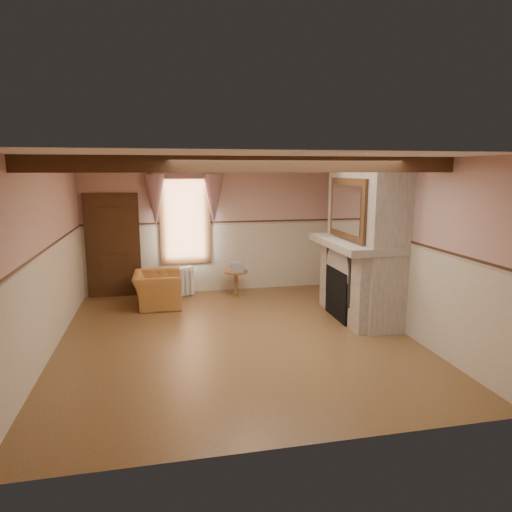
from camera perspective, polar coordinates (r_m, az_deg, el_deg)
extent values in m
cube|color=brown|center=(7.40, -2.47, -10.15)|extent=(5.50, 6.00, 0.01)
cube|color=silver|center=(6.92, -2.66, 12.09)|extent=(5.50, 6.00, 0.01)
cube|color=tan|center=(9.96, -5.39, 3.55)|extent=(5.50, 0.02, 2.80)
cube|color=tan|center=(4.17, 4.27, -6.49)|extent=(5.50, 0.02, 2.80)
cube|color=tan|center=(7.12, -24.96, -0.27)|extent=(0.02, 6.00, 2.80)
cube|color=tan|center=(7.94, 17.42, 1.29)|extent=(0.02, 6.00, 2.80)
cube|color=black|center=(8.34, 10.53, -4.64)|extent=(0.20, 0.95, 0.90)
imported|color=#9E662D|center=(9.15, -12.20, -4.09)|extent=(0.91, 1.04, 0.67)
cylinder|color=brown|center=(9.65, -2.52, -3.45)|extent=(0.55, 0.55, 0.55)
cube|color=#B7AD8C|center=(9.55, -2.43, -1.29)|extent=(0.27, 0.33, 0.20)
cube|color=silver|center=(9.81, -9.84, -3.22)|extent=(0.72, 0.42, 0.60)
imported|color=brown|center=(8.15, 12.62, 2.16)|extent=(0.31, 0.31, 0.08)
cube|color=black|center=(8.96, 10.25, 3.40)|extent=(0.14, 0.24, 0.20)
cylinder|color=#BA7634|center=(8.76, 10.77, 3.49)|extent=(0.11, 0.11, 0.28)
cylinder|color=maroon|center=(7.89, 13.45, 2.17)|extent=(0.06, 0.06, 0.16)
cylinder|color=gold|center=(7.87, 13.55, 1.99)|extent=(0.06, 0.06, 0.12)
cube|color=gray|center=(8.32, 13.46, 1.89)|extent=(0.85, 2.00, 2.80)
cube|color=gray|center=(8.25, 12.32, 1.59)|extent=(1.05, 2.05, 0.12)
cube|color=silver|center=(8.10, 11.29, 5.81)|extent=(0.06, 1.44, 1.04)
cube|color=black|center=(9.94, -17.44, 1.04)|extent=(1.10, 0.10, 2.10)
cube|color=white|center=(9.85, -8.88, 4.85)|extent=(1.06, 0.08, 2.02)
cube|color=gray|center=(9.72, -8.95, 8.32)|extent=(1.30, 0.14, 1.40)
cube|color=black|center=(5.73, -0.66, 11.39)|extent=(5.50, 0.18, 0.20)
cube|color=black|center=(8.10, -4.05, 11.16)|extent=(5.50, 0.18, 0.20)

